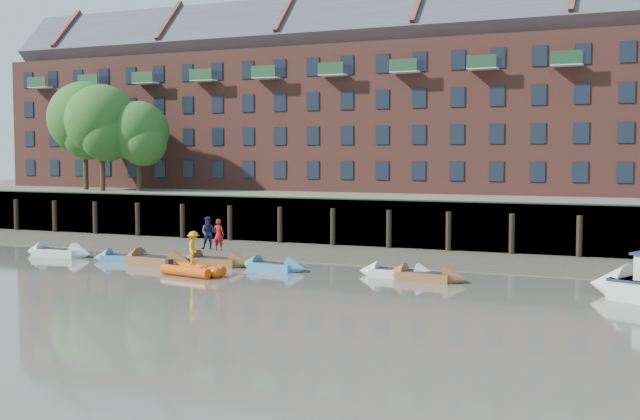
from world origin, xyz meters
The scene contains 18 objects.
ground centered at (0.00, 0.00, 0.00)m, with size 220.00×220.00×0.00m, color #625D56.
foreshore centered at (0.00, 18.00, 0.00)m, with size 110.00×8.00×0.50m, color #3D382F.
mud_band centered at (0.00, 14.60, 0.00)m, with size 110.00×1.60×0.10m, color #4C4336.
river_wall centered at (0.00, 22.38, 1.59)m, with size 110.00×1.23×3.30m.
bank_terrace centered at (0.00, 36.00, 1.60)m, with size 110.00×28.00×3.20m, color #5E594D.
apartment_terrace centered at (0.00, 36.99, 12.82)m, with size 80.60×15.56×20.98m.
tree_cluster centered at (-25.62, 27.35, 9.00)m, with size 11.76×7.74×9.40m.
rowboat_0 centered at (-15.48, 10.21, 0.24)m, with size 4.78×1.58×1.37m.
rowboat_1 centered at (-10.14, 9.76, 0.21)m, with size 4.17×1.81×1.17m.
rowboat_2 centered at (-7.61, 9.25, 0.26)m, with size 5.13×1.95×1.45m.
rowboat_3 centered at (-4.47, 10.44, 0.23)m, with size 4.49×1.31×1.30m.
rowboat_4 centered at (-0.70, 10.17, 0.21)m, with size 4.18×1.67×1.18m.
rowboat_5 centered at (6.28, 10.37, 0.22)m, with size 4.34×1.49×1.24m.
rowboat_6 centered at (7.85, 9.90, 0.22)m, with size 4.38×1.64×1.24m.
rib_tender centered at (-3.54, 6.87, 0.26)m, with size 3.60×2.30×0.61m.
person_rower_a centered at (-4.25, 10.46, 1.76)m, with size 0.65×0.43×1.78m, color maroon.
person_rower_b centered at (-4.94, 10.54, 1.81)m, with size 0.91×0.71×1.87m, color #19233F.
person_rib_crew centered at (-3.61, 6.83, 1.43)m, with size 1.12×0.64×1.73m, color orange.
Camera 1 is at (18.68, -28.24, 6.22)m, focal length 45.00 mm.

